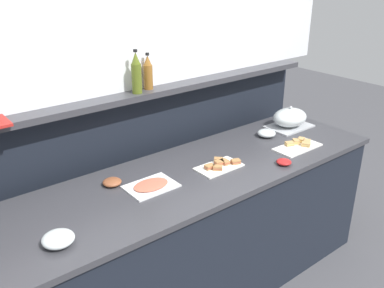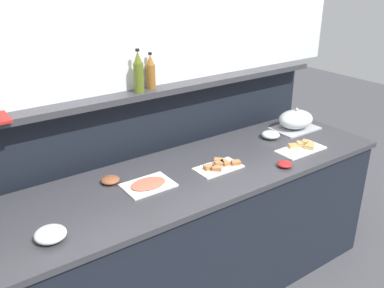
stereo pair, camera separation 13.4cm
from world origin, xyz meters
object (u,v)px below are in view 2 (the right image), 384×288
serving_cloche (296,120)px  condiment_bowl_teal (110,180)px  glass_bowl_medium (51,235)px  sandwich_platter_side (219,166)px  olive_oil_bottle (139,73)px  condiment_bowl_dark (285,164)px  sandwich_platter_rear (302,148)px  cold_cuts_platter (148,185)px  glass_bowl_large (271,135)px  vinegar_bottle_amber (151,73)px

serving_cloche → condiment_bowl_teal: (-1.51, 0.03, -0.05)m
glass_bowl_medium → sandwich_platter_side: bearing=6.5°
olive_oil_bottle → condiment_bowl_dark: bearing=-50.5°
sandwich_platter_side → glass_bowl_medium: size_ratio=1.98×
serving_cloche → condiment_bowl_dark: 0.68m
serving_cloche → condiment_bowl_dark: serving_cloche is taller
glass_bowl_medium → condiment_bowl_dark: (1.43, -0.10, -0.01)m
sandwich_platter_rear → cold_cuts_platter: size_ratio=1.23×
glass_bowl_large → condiment_bowl_teal: glass_bowl_large is taller
sandwich_platter_rear → vinegar_bottle_amber: (-0.78, 0.65, 0.50)m
cold_cuts_platter → condiment_bowl_teal: size_ratio=2.61×
sandwich_platter_rear → condiment_bowl_dark: bearing=-158.1°
glass_bowl_medium → olive_oil_bottle: (0.83, 0.63, 0.50)m
glass_bowl_large → condiment_bowl_teal: (-1.24, 0.05, -0.01)m
serving_cloche → glass_bowl_medium: serving_cloche is taller
sandwich_platter_rear → cold_cuts_platter: bearing=171.8°
serving_cloche → olive_oil_bottle: bearing=164.0°
cold_cuts_platter → sandwich_platter_rear: bearing=-8.2°
glass_bowl_large → condiment_bowl_dark: size_ratio=1.39×
serving_cloche → vinegar_bottle_amber: (-1.03, 0.36, 0.44)m
cold_cuts_platter → condiment_bowl_dark: condiment_bowl_dark is taller
sandwich_platter_rear → condiment_bowl_dark: size_ratio=3.63×
glass_bowl_medium → condiment_bowl_dark: bearing=-3.8°
condiment_bowl_teal → olive_oil_bottle: 0.70m
sandwich_platter_rear → vinegar_bottle_amber: bearing=140.4°
olive_oil_bottle → vinegar_bottle_amber: (0.11, 0.04, -0.02)m
glass_bowl_medium → condiment_bowl_teal: bearing=36.7°
sandwich_platter_rear → condiment_bowl_dark: (-0.29, -0.12, 0.01)m
serving_cloche → sandwich_platter_side: bearing=-168.3°
sandwich_platter_rear → glass_bowl_large: 0.27m
sandwich_platter_rear → serving_cloche: size_ratio=1.01×
serving_cloche → sandwich_platter_rear: bearing=-131.2°
glass_bowl_large → condiment_bowl_dark: (-0.26, -0.38, -0.01)m
glass_bowl_large → vinegar_bottle_amber: (-0.75, 0.38, 0.49)m
condiment_bowl_dark → condiment_bowl_teal: (-0.98, 0.43, 0.00)m
sandwich_platter_side → condiment_bowl_dark: bearing=-32.5°
glass_bowl_medium → cold_cuts_platter: bearing=16.4°
olive_oil_bottle → cold_cuts_platter: bearing=-115.4°
sandwich_platter_side → sandwich_platter_rear: size_ratio=0.85×
cold_cuts_platter → glass_bowl_medium: 0.64m
condiment_bowl_dark → vinegar_bottle_amber: vinegar_bottle_amber is taller
glass_bowl_medium → sandwich_platter_rear: bearing=0.7°
cold_cuts_platter → serving_cloche: (1.36, 0.13, 0.06)m
vinegar_bottle_amber → condiment_bowl_teal: bearing=-145.7°
sandwich_platter_side → olive_oil_bottle: (-0.26, 0.51, 0.52)m
serving_cloche → glass_bowl_large: size_ratio=2.58×
sandwich_platter_rear → serving_cloche: bearing=48.8°
condiment_bowl_dark → cold_cuts_platter: bearing=161.4°
serving_cloche → olive_oil_bottle: olive_oil_bottle is taller
serving_cloche → condiment_bowl_teal: bearing=178.8°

